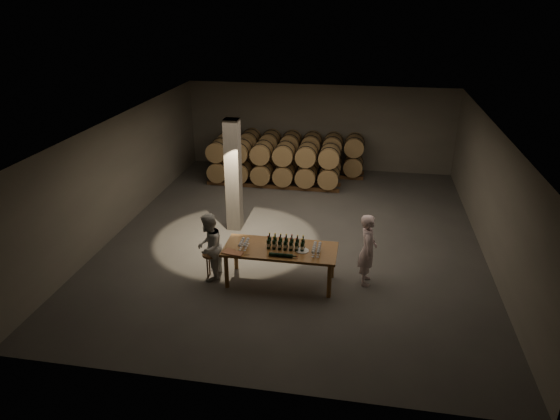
% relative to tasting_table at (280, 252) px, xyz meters
% --- Properties ---
extents(room, '(12.00, 12.00, 12.00)m').
position_rel_tasting_table_xyz_m(room, '(-1.80, 2.70, 0.80)').
color(room, '#4F4D4A').
rests_on(room, ground).
extents(tasting_table, '(2.60, 1.10, 0.90)m').
position_rel_tasting_table_xyz_m(tasting_table, '(0.00, 0.00, 0.00)').
color(tasting_table, brown).
rests_on(tasting_table, ground).
extents(barrel_stack_back, '(5.48, 0.95, 1.57)m').
position_rel_tasting_table_xyz_m(barrel_stack_back, '(-0.96, 7.70, 0.03)').
color(barrel_stack_back, brown).
rests_on(barrel_stack_back, ground).
extents(barrel_stack_front, '(4.70, 0.95, 1.57)m').
position_rel_tasting_table_xyz_m(barrel_stack_front, '(-1.35, 6.30, 0.03)').
color(barrel_stack_front, brown).
rests_on(barrel_stack_front, ground).
extents(bottle_cluster, '(0.86, 0.23, 0.33)m').
position_rel_tasting_table_xyz_m(bottle_cluster, '(0.12, 0.01, 0.22)').
color(bottle_cluster, black).
rests_on(bottle_cluster, tasting_table).
extents(lying_bottles, '(0.64, 0.09, 0.09)m').
position_rel_tasting_table_xyz_m(lying_bottles, '(0.09, -0.39, 0.15)').
color(lying_bottles, black).
rests_on(lying_bottles, tasting_table).
extents(glass_cluster_left, '(0.19, 0.41, 0.16)m').
position_rel_tasting_table_xyz_m(glass_cluster_left, '(-0.84, -0.08, 0.22)').
color(glass_cluster_left, silver).
rests_on(glass_cluster_left, tasting_table).
extents(glass_cluster_right, '(0.19, 0.52, 0.16)m').
position_rel_tasting_table_xyz_m(glass_cluster_right, '(0.84, -0.05, 0.22)').
color(glass_cluster_right, silver).
rests_on(glass_cluster_right, tasting_table).
extents(plate, '(0.30, 0.30, 0.02)m').
position_rel_tasting_table_xyz_m(plate, '(0.51, -0.04, 0.11)').
color(plate, silver).
rests_on(plate, tasting_table).
extents(notebook_near, '(0.29, 0.24, 0.03)m').
position_rel_tasting_table_xyz_m(notebook_near, '(-0.91, -0.45, 0.12)').
color(notebook_near, '#995937').
rests_on(notebook_near, tasting_table).
extents(notebook_corner, '(0.27, 0.31, 0.02)m').
position_rel_tasting_table_xyz_m(notebook_corner, '(-1.13, -0.38, 0.12)').
color(notebook_corner, '#995937').
rests_on(notebook_corner, tasting_table).
extents(pen, '(0.12, 0.04, 0.01)m').
position_rel_tasting_table_xyz_m(pen, '(-0.68, -0.45, 0.11)').
color(pen, black).
rests_on(pen, tasting_table).
extents(stool, '(0.38, 0.38, 0.63)m').
position_rel_tasting_table_xyz_m(stool, '(-1.67, -0.07, -0.28)').
color(stool, brown).
rests_on(stool, ground).
extents(person_man, '(0.43, 0.64, 1.73)m').
position_rel_tasting_table_xyz_m(person_man, '(1.98, 0.35, 0.07)').
color(person_man, white).
rests_on(person_man, ground).
extents(person_woman, '(0.63, 0.81, 1.65)m').
position_rel_tasting_table_xyz_m(person_woman, '(-1.68, -0.09, 0.03)').
color(person_woman, silver).
rests_on(person_woman, ground).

